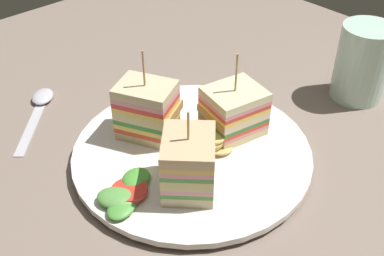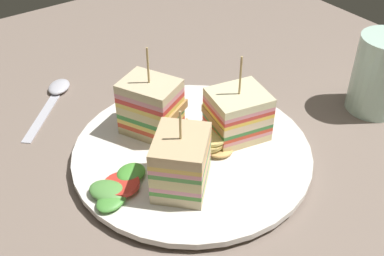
{
  "view_description": "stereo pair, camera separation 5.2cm",
  "coord_description": "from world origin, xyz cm",
  "px_view_note": "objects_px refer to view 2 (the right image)",
  "views": [
    {
      "loc": [
        30.08,
        -27.99,
        35.96
      ],
      "look_at": [
        0.0,
        0.0,
        4.34
      ],
      "focal_mm": 44.4,
      "sensor_mm": 36.0,
      "label": 1
    },
    {
      "loc": [
        33.36,
        -23.98,
        35.96
      ],
      "look_at": [
        0.0,
        0.0,
        4.34
      ],
      "focal_mm": 44.4,
      "sensor_mm": 36.0,
      "label": 2
    }
  ],
  "objects_px": {
    "plate": "(192,153)",
    "drinking_glass": "(379,80)",
    "sandwich_wedge_1": "(181,163)",
    "sandwich_wedge_0": "(151,107)",
    "sandwich_wedge_2": "(237,114)",
    "chip_pile": "(210,142)",
    "spoon": "(55,93)"
  },
  "relations": [
    {
      "from": "sandwich_wedge_1",
      "to": "sandwich_wedge_2",
      "type": "xyz_separation_m",
      "value": [
        -0.03,
        0.1,
        -0.0
      ]
    },
    {
      "from": "sandwich_wedge_0",
      "to": "spoon",
      "type": "xyz_separation_m",
      "value": [
        -0.16,
        -0.06,
        -0.04
      ]
    },
    {
      "from": "sandwich_wedge_0",
      "to": "sandwich_wedge_1",
      "type": "bearing_deg",
      "value": -41.01
    },
    {
      "from": "drinking_glass",
      "to": "plate",
      "type": "bearing_deg",
      "value": -102.61
    },
    {
      "from": "plate",
      "to": "drinking_glass",
      "type": "relative_size",
      "value": 2.66
    },
    {
      "from": "sandwich_wedge_1",
      "to": "spoon",
      "type": "height_order",
      "value": "sandwich_wedge_1"
    },
    {
      "from": "sandwich_wedge_0",
      "to": "chip_pile",
      "type": "xyz_separation_m",
      "value": [
        0.07,
        0.03,
        -0.02
      ]
    },
    {
      "from": "plate",
      "to": "sandwich_wedge_0",
      "type": "xyz_separation_m",
      "value": [
        -0.06,
        -0.02,
        0.04
      ]
    },
    {
      "from": "sandwich_wedge_1",
      "to": "sandwich_wedge_0",
      "type": "bearing_deg",
      "value": 31.29
    },
    {
      "from": "sandwich_wedge_0",
      "to": "plate",
      "type": "bearing_deg",
      "value": -9.08
    },
    {
      "from": "sandwich_wedge_0",
      "to": "sandwich_wedge_1",
      "type": "relative_size",
      "value": 1.16
    },
    {
      "from": "chip_pile",
      "to": "spoon",
      "type": "xyz_separation_m",
      "value": [
        -0.22,
        -0.09,
        -0.02
      ]
    },
    {
      "from": "sandwich_wedge_0",
      "to": "drinking_glass",
      "type": "distance_m",
      "value": 0.29
    },
    {
      "from": "sandwich_wedge_0",
      "to": "spoon",
      "type": "height_order",
      "value": "sandwich_wedge_0"
    },
    {
      "from": "chip_pile",
      "to": "drinking_glass",
      "type": "xyz_separation_m",
      "value": [
        0.05,
        0.23,
        0.02
      ]
    },
    {
      "from": "plate",
      "to": "chip_pile",
      "type": "height_order",
      "value": "chip_pile"
    },
    {
      "from": "spoon",
      "to": "drinking_glass",
      "type": "bearing_deg",
      "value": -86.85
    },
    {
      "from": "drinking_glass",
      "to": "sandwich_wedge_2",
      "type": "bearing_deg",
      "value": -104.12
    },
    {
      "from": "sandwich_wedge_0",
      "to": "spoon",
      "type": "bearing_deg",
      "value": 173.62
    },
    {
      "from": "sandwich_wedge_1",
      "to": "chip_pile",
      "type": "xyz_separation_m",
      "value": [
        -0.03,
        0.06,
        -0.02
      ]
    },
    {
      "from": "plate",
      "to": "sandwich_wedge_1",
      "type": "relative_size",
      "value": 2.87
    },
    {
      "from": "sandwich_wedge_0",
      "to": "sandwich_wedge_2",
      "type": "height_order",
      "value": "sandwich_wedge_0"
    },
    {
      "from": "chip_pile",
      "to": "spoon",
      "type": "bearing_deg",
      "value": -157.54
    },
    {
      "from": "sandwich_wedge_2",
      "to": "spoon",
      "type": "bearing_deg",
      "value": -47.05
    },
    {
      "from": "sandwich_wedge_2",
      "to": "drinking_glass",
      "type": "xyz_separation_m",
      "value": [
        0.05,
        0.19,
        0.0
      ]
    },
    {
      "from": "sandwich_wedge_2",
      "to": "spoon",
      "type": "xyz_separation_m",
      "value": [
        -0.22,
        -0.13,
        -0.04
      ]
    },
    {
      "from": "sandwich_wedge_2",
      "to": "chip_pile",
      "type": "bearing_deg",
      "value": 15.99
    },
    {
      "from": "spoon",
      "to": "sandwich_wedge_1",
      "type": "bearing_deg",
      "value": -129.88
    },
    {
      "from": "sandwich_wedge_1",
      "to": "sandwich_wedge_2",
      "type": "height_order",
      "value": "sandwich_wedge_2"
    },
    {
      "from": "sandwich_wedge_2",
      "to": "chip_pile",
      "type": "relative_size",
      "value": 1.66
    },
    {
      "from": "sandwich_wedge_1",
      "to": "chip_pile",
      "type": "bearing_deg",
      "value": -17.74
    },
    {
      "from": "plate",
      "to": "spoon",
      "type": "height_order",
      "value": "plate"
    }
  ]
}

